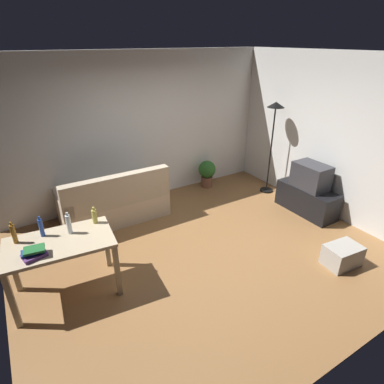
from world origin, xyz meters
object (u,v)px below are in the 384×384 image
storage_box (342,255)px  bottle_clear (69,224)px  desk (60,249)px  book_stack (34,253)px  bottle_squat (95,216)px  bottle_amber (14,234)px  torchiere_lamp (274,123)px  tv_stand (307,200)px  potted_plant (207,172)px  couch (115,203)px  tv (311,176)px  bottle_blue (41,228)px

storage_box → bottle_clear: 3.63m
desk → book_stack: 0.35m
desk → bottle_squat: bottle_squat is taller
bottle_amber → book_stack: (0.15, -0.38, -0.08)m
torchiere_lamp → bottle_clear: size_ratio=6.49×
tv_stand → potted_plant: (-0.93, 1.84, 0.09)m
tv_stand → bottle_clear: bottle_clear is taller
bottle_clear → book_stack: 0.51m
storage_box → book_stack: size_ratio=1.82×
torchiere_lamp → bottle_amber: size_ratio=6.61×
tv_stand → bottle_clear: bearing=86.8°
bottle_amber → bottle_clear: size_ratio=0.98×
tv_stand → torchiere_lamp: (0.00, 1.01, 1.17)m
potted_plant → couch: bearing=-171.6°
tv_stand → torchiere_lamp: size_ratio=0.61×
bottle_amber → desk: bearing=-27.6°
potted_plant → bottle_squat: 3.18m
desk → bottle_clear: 0.30m
couch → bottle_squat: (-0.62, -1.23, 0.55)m
tv_stand → storage_box: bearing=149.4°
bottle_clear → bottle_amber: bearing=168.9°
tv → torchiere_lamp: bearing=0.2°
bottle_blue → tv_stand: bearing=-4.4°
desk → bottle_clear: size_ratio=4.52×
potted_plant → bottle_squat: bottle_squat is taller
tv_stand → bottle_amber: (-4.56, 0.33, 0.64)m
bottle_clear → couch: bearing=54.4°
couch → potted_plant: (2.11, 0.31, 0.02)m
tv → desk: size_ratio=0.48×
tv → desk: 4.14m
potted_plant → bottle_blue: (-3.34, -1.52, 0.55)m
storage_box → bottle_clear: size_ratio=1.72×
torchiere_lamp → book_stack: size_ratio=6.85×
couch → bottle_squat: bearing=63.4°
tv_stand → tv: size_ratio=1.83×
couch → potted_plant: size_ratio=3.10×
desk → bottle_squat: size_ratio=5.71×
tv_stand → tv: tv is taller
tv → bottle_amber: bearing=85.8°
potted_plant → bottle_squat: (-2.73, -1.54, 0.52)m
bottle_clear → book_stack: bottle_clear is taller
couch → book_stack: size_ratio=6.70×
torchiere_lamp → book_stack: (-4.41, -1.06, -0.61)m
potted_plant → storage_box: potted_plant is taller
torchiere_lamp → bottle_amber: 4.64m
torchiere_lamp → bottle_squat: (-3.66, -0.71, -0.56)m
desk → bottle_blue: (-0.13, 0.21, 0.23)m
bottle_squat → book_stack: size_ratio=0.84×
tv_stand → storage_box: tv_stand is taller
torchiere_lamp → desk: torchiere_lamp is taller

